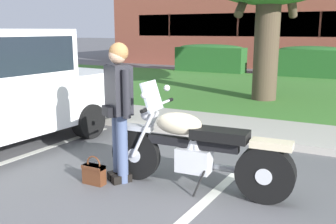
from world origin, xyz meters
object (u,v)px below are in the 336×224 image
rider_person (119,103)px  handbag (94,173)px  motorcycle (203,150)px  brick_building (329,27)px  hedge_left (210,58)px  hedge_center_left (313,61)px

rider_person → handbag: rider_person is taller
motorcycle → rider_person: size_ratio=1.32×
brick_building → motorcycle: bearing=-89.0°
hedge_left → hedge_center_left: size_ratio=1.13×
rider_person → hedge_left: size_ratio=0.56×
hedge_left → hedge_center_left: (4.23, 0.00, 0.00)m
motorcycle → rider_person: (-1.02, -0.19, 0.50)m
handbag → hedge_left: bearing=104.8°
handbag → hedge_center_left: bearing=85.4°
rider_person → brick_building: bearing=88.0°
motorcycle → hedge_left: bearing=110.8°
rider_person → hedge_center_left: size_ratio=0.64×
handbag → brick_building: bearing=87.3°
handbag → hedge_left: 12.68m
brick_building → hedge_center_left: bearing=-89.2°
rider_person → hedge_center_left: (0.77, 12.00, -0.34)m
rider_person → hedge_left: rider_person is taller
motorcycle → handbag: motorcycle is taller
rider_person → brick_building: (0.68, 18.98, 1.01)m
rider_person → hedge_left: bearing=106.1°
rider_person → motorcycle: bearing=10.5°
motorcycle → hedge_center_left: size_ratio=0.84×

